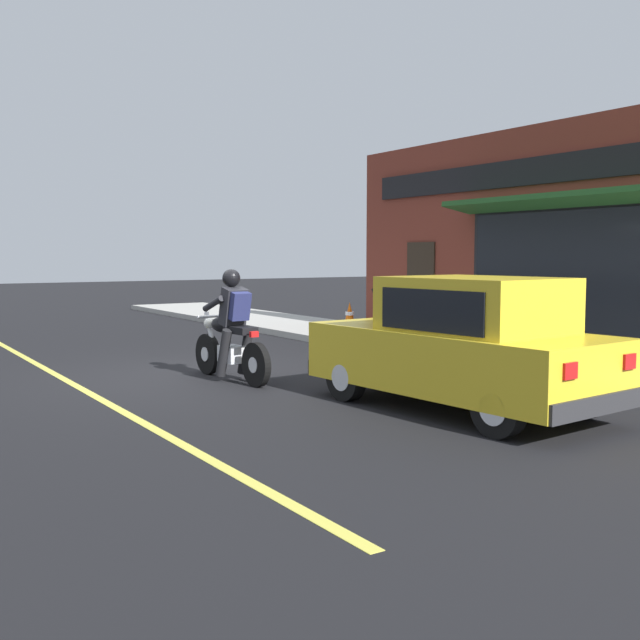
# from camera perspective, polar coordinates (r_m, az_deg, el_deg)

# --- Properties ---
(ground_plane) EXTENTS (80.00, 80.00, 0.00)m
(ground_plane) POSITION_cam_1_polar(r_m,az_deg,el_deg) (11.53, -9.31, -4.18)
(ground_plane) COLOR black
(sidewalk_curb) EXTENTS (2.60, 22.00, 0.14)m
(sidewalk_curb) POSITION_cam_1_polar(r_m,az_deg,el_deg) (16.55, 2.47, -1.09)
(sidewalk_curb) COLOR #ADAAA3
(sidewalk_curb) RESTS_ON ground
(lane_stripe) EXTENTS (0.12, 19.80, 0.01)m
(lane_stripe) POSITION_cam_1_polar(r_m,az_deg,el_deg) (13.84, -21.18, -2.90)
(lane_stripe) COLOR #D1C64C
(lane_stripe) RESTS_ON ground
(storefront_building) EXTENTS (1.25, 9.11, 4.20)m
(storefront_building) POSITION_cam_1_polar(r_m,az_deg,el_deg) (14.96, 14.80, 5.91)
(storefront_building) COLOR maroon
(storefront_building) RESTS_ON ground
(motorcycle_with_rider) EXTENTS (0.58, 2.02, 1.62)m
(motorcycle_with_rider) POSITION_cam_1_polar(r_m,az_deg,el_deg) (10.91, -6.77, -1.08)
(motorcycle_with_rider) COLOR black
(motorcycle_with_rider) RESTS_ON ground
(car_hatchback) EXTENTS (1.93, 3.89, 1.57)m
(car_hatchback) POSITION_cam_1_polar(r_m,az_deg,el_deg) (8.90, 10.79, -1.94)
(car_hatchback) COLOR black
(car_hatchback) RESTS_ON ground
(trash_bin) EXTENTS (0.56, 0.56, 0.98)m
(trash_bin) POSITION_cam_1_polar(r_m,az_deg,el_deg) (12.03, 14.27, -0.83)
(trash_bin) COLOR #514C47
(trash_bin) RESTS_ON sidewalk_curb
(fire_hydrant) EXTENTS (0.36, 0.24, 0.88)m
(fire_hydrant) POSITION_cam_1_polar(r_m,az_deg,el_deg) (15.30, 7.43, 0.26)
(fire_hydrant) COLOR red
(fire_hydrant) RESTS_ON sidewalk_curb
(traffic_cone) EXTENTS (0.36, 0.36, 0.60)m
(traffic_cone) POSITION_cam_1_polar(r_m,az_deg,el_deg) (17.18, 2.27, 0.34)
(traffic_cone) COLOR black
(traffic_cone) RESTS_ON sidewalk_curb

